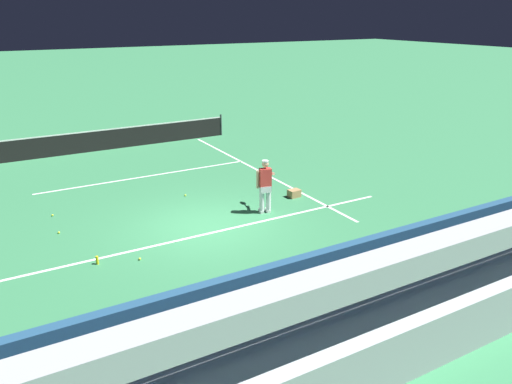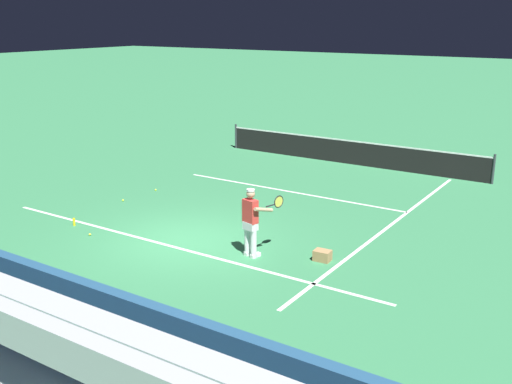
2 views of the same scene
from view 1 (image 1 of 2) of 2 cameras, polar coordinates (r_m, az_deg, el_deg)
name	(u,v)px [view 1 (image 1 of 2)]	position (r m, az deg, el deg)	size (l,w,h in m)	color
ground_plane	(206,226)	(14.86, -5.73, -3.93)	(160.00, 160.00, 0.00)	#337A4C
court_baseline_white	(213,232)	(14.44, -4.91, -4.62)	(12.00, 0.10, 0.01)	white
court_sideline_white	(258,171)	(19.95, 0.28, 2.47)	(0.10, 12.00, 0.01)	white
court_service_line_white	(147,176)	(19.70, -12.36, 1.77)	(8.22, 0.10, 0.01)	white
back_wall_sponsor_board	(298,281)	(10.88, 4.77, -10.09)	(23.99, 0.25, 1.10)	navy
bleacher_stand	(354,316)	(9.57, 11.14, -13.78)	(22.79, 2.40, 2.95)	#9EA3A8
tennis_player	(265,186)	(15.49, 1.05, 0.73)	(0.74, 0.96, 1.71)	silver
ball_box_cardboard	(294,193)	(17.11, 4.38, -0.15)	(0.40, 0.30, 0.26)	#A87F51
tennis_ball_toward_net	(140,259)	(13.19, -13.14, -7.45)	(0.07, 0.07, 0.07)	#CCE533
tennis_ball_far_right	(59,233)	(15.38, -21.61, -4.33)	(0.07, 0.07, 0.07)	#CCE533
tennis_ball_on_baseline	(185,195)	(17.33, -8.08, -0.37)	(0.07, 0.07, 0.07)	#CCE533
tennis_ball_by_box	(52,215)	(16.73, -22.24, -2.47)	(0.07, 0.07, 0.07)	#CCE533
water_bottle	(97,260)	(13.24, -17.69, -7.44)	(0.07, 0.07, 0.22)	yellow
tennis_net	(113,138)	(23.98, -15.98, 5.91)	(11.09, 0.09, 1.07)	#33383D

